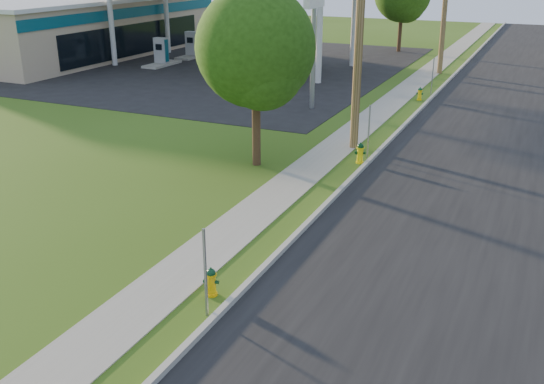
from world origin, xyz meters
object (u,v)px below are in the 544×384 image
(utility_pole_mid, at_px, (360,18))
(fuel_pump_nw, at_px, (161,55))
(fuel_pump_sw, at_px, (192,48))
(tree_verge, at_px, (257,53))
(hydrant_far, at_px, (420,94))
(hydrant_near, at_px, (211,282))
(hydrant_mid, at_px, (360,153))
(fuel_pump_se, at_px, (305,55))
(car_silver, at_px, (283,60))
(fuel_pump_ne, at_px, (281,64))

(utility_pole_mid, distance_m, fuel_pump_nw, 22.52)
(fuel_pump_sw, bearing_deg, tree_verge, -53.06)
(hydrant_far, bearing_deg, fuel_pump_nw, 169.59)
(utility_pole_mid, relative_size, tree_verge, 1.57)
(hydrant_near, height_order, hydrant_mid, hydrant_mid)
(fuel_pump_se, height_order, hydrant_near, fuel_pump_se)
(hydrant_far, bearing_deg, hydrant_near, -90.09)
(hydrant_near, relative_size, hydrant_far, 1.00)
(tree_verge, xyz_separation_m, car_silver, (-6.99, 18.10, -3.30))
(hydrant_mid, distance_m, car_silver, 19.26)
(utility_pole_mid, height_order, fuel_pump_nw, utility_pole_mid)
(hydrant_far, bearing_deg, car_silver, 153.67)
(fuel_pump_ne, distance_m, tree_verge, 18.04)
(tree_verge, bearing_deg, fuel_pump_sw, 126.94)
(fuel_pump_ne, xyz_separation_m, hydrant_far, (9.46, -3.39, -0.38))
(fuel_pump_ne, height_order, hydrant_mid, fuel_pump_ne)
(fuel_pump_ne, relative_size, hydrant_near, 4.64)
(tree_verge, bearing_deg, fuel_pump_se, 107.40)
(fuel_pump_ne, height_order, car_silver, fuel_pump_ne)
(hydrant_near, bearing_deg, hydrant_far, 89.91)
(fuel_pump_ne, bearing_deg, car_silver, 109.56)
(fuel_pump_ne, distance_m, hydrant_far, 10.06)
(fuel_pump_ne, bearing_deg, hydrant_near, -69.38)
(fuel_pump_nw, height_order, fuel_pump_ne, same)
(tree_verge, bearing_deg, utility_pole_mid, 55.07)
(hydrant_far, bearing_deg, fuel_pump_sw, 158.18)
(utility_pole_mid, height_order, hydrant_near, utility_pole_mid)
(utility_pole_mid, relative_size, fuel_pump_nw, 3.06)
(fuel_pump_sw, bearing_deg, hydrant_far, -21.82)
(fuel_pump_ne, bearing_deg, hydrant_mid, -56.69)
(utility_pole_mid, distance_m, hydrant_mid, 4.96)
(fuel_pump_se, distance_m, hydrant_near, 30.55)
(fuel_pump_nw, xyz_separation_m, fuel_pump_sw, (0.00, 4.00, 0.00))
(tree_verge, bearing_deg, fuel_pump_nw, 133.04)
(fuel_pump_sw, relative_size, fuel_pump_se, 1.00)
(fuel_pump_nw, relative_size, car_silver, 0.77)
(hydrant_mid, bearing_deg, car_silver, 122.14)
(fuel_pump_sw, xyz_separation_m, hydrant_far, (18.46, -7.39, -0.38))
(fuel_pump_nw, height_order, tree_verge, tree_verge)
(fuel_pump_se, xyz_separation_m, tree_verge, (6.43, -20.53, 3.29))
(hydrant_near, height_order, car_silver, car_silver)
(tree_verge, height_order, hydrant_near, tree_verge)
(hydrant_near, bearing_deg, fuel_pump_ne, 110.62)
(fuel_pump_sw, height_order, car_silver, fuel_pump_sw)
(hydrant_mid, bearing_deg, utility_pole_mid, 114.32)
(fuel_pump_nw, relative_size, hydrant_mid, 4.13)
(fuel_pump_se, relative_size, hydrant_far, 4.63)
(fuel_pump_nw, bearing_deg, tree_verge, -46.96)
(tree_verge, xyz_separation_m, hydrant_mid, (3.25, 1.79, -3.63))
(hydrant_mid, distance_m, hydrant_far, 11.35)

